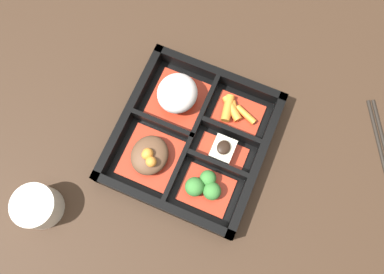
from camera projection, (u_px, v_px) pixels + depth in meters
ground_plane at (192, 141)px, 0.66m from camera, size 3.00×3.00×0.00m
bento_base at (192, 140)px, 0.66m from camera, size 0.26×0.25×0.01m
bento_rim at (194, 138)px, 0.64m from camera, size 0.26×0.25×0.04m
bowl_stew at (150, 156)px, 0.62m from camera, size 0.10×0.09×0.05m
bowl_rice at (177, 94)px, 0.65m from camera, size 0.10×0.09×0.06m
bowl_greens at (205, 187)px, 0.61m from camera, size 0.07×0.08×0.04m
bowl_tofu at (223, 148)px, 0.63m from camera, size 0.04×0.08×0.03m
bowl_carrots at (235, 111)px, 0.66m from camera, size 0.06×0.08×0.02m
tea_cup at (37, 206)px, 0.60m from camera, size 0.07×0.07×0.05m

